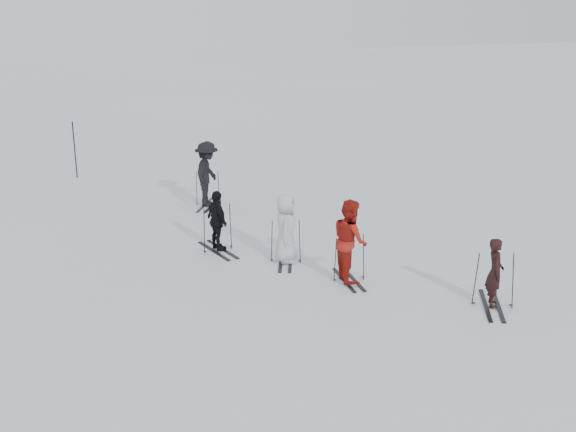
# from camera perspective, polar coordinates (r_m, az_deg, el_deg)

# --- Properties ---
(ground) EXTENTS (120.00, 120.00, 0.00)m
(ground) POSITION_cam_1_polar(r_m,az_deg,el_deg) (17.72, 0.96, -4.02)
(ground) COLOR silver
(ground) RESTS_ON ground
(skier_near_dark) EXTENTS (0.56, 0.65, 1.51)m
(skier_near_dark) POSITION_cam_1_polar(r_m,az_deg,el_deg) (15.94, 16.03, -4.39)
(skier_near_dark) COLOR black
(skier_near_dark) RESTS_ON ground
(skier_red) EXTENTS (0.77, 0.97, 1.93)m
(skier_red) POSITION_cam_1_polar(r_m,az_deg,el_deg) (16.64, 4.92, -2.00)
(skier_red) COLOR #9D1B11
(skier_red) RESTS_ON ground
(skier_grey) EXTENTS (0.79, 0.98, 1.72)m
(skier_grey) POSITION_cam_1_polar(r_m,az_deg,el_deg) (17.73, -0.18, -1.04)
(skier_grey) COLOR silver
(skier_grey) RESTS_ON ground
(skier_uphill_left) EXTENTS (0.63, 1.00, 1.58)m
(skier_uphill_left) POSITION_cam_1_polar(r_m,az_deg,el_deg) (18.60, -5.61, -0.46)
(skier_uphill_left) COLOR black
(skier_uphill_left) RESTS_ON ground
(skier_uphill_far) EXTENTS (1.27, 1.50, 2.01)m
(skier_uphill_far) POSITION_cam_1_polar(r_m,az_deg,el_deg) (22.44, -6.40, 3.27)
(skier_uphill_far) COLOR black
(skier_uphill_far) RESTS_ON ground
(skis_near_dark) EXTENTS (1.95, 1.55, 1.26)m
(skis_near_dark) POSITION_cam_1_polar(r_m,az_deg,el_deg) (15.98, 15.99, -4.81)
(skis_near_dark) COLOR black
(skis_near_dark) RESTS_ON ground
(skis_red) EXTENTS (1.58, 0.88, 1.13)m
(skis_red) POSITION_cam_1_polar(r_m,az_deg,el_deg) (16.78, 4.88, -3.29)
(skis_red) COLOR black
(skis_red) RESTS_ON ground
(skis_grey) EXTENTS (1.73, 1.28, 1.13)m
(skis_grey) POSITION_cam_1_polar(r_m,az_deg,el_deg) (17.83, -0.18, -1.95)
(skis_grey) COLOR black
(skis_grey) RESTS_ON ground
(skis_uphill_left) EXTENTS (1.89, 1.34, 1.24)m
(skis_uphill_left) POSITION_cam_1_polar(r_m,az_deg,el_deg) (18.65, -5.59, -0.95)
(skis_uphill_left) COLOR black
(skis_uphill_left) RESTS_ON ground
(skis_uphill_far) EXTENTS (1.80, 1.50, 1.16)m
(skis_uphill_far) POSITION_cam_1_polar(r_m,az_deg,el_deg) (22.55, -6.37, 2.23)
(skis_uphill_far) COLOR black
(skis_uphill_far) RESTS_ON ground
(piste_marker) EXTENTS (0.05, 0.05, 2.02)m
(piste_marker) POSITION_cam_1_polar(r_m,az_deg,el_deg) (26.81, -16.50, 5.04)
(piste_marker) COLOR black
(piste_marker) RESTS_ON ground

